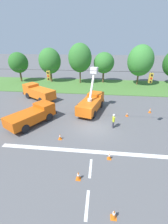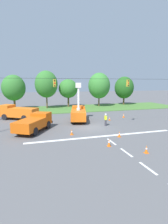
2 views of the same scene
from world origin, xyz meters
name	(u,v)px [view 2 (image 2 of 2)]	position (x,y,z in m)	size (l,w,h in m)	color
ground_plane	(92,127)	(0.00, 0.00, 0.00)	(200.00, 200.00, 0.00)	#565659
grass_verge	(67,109)	(0.00, 18.00, 0.05)	(56.00, 12.00, 0.10)	#477533
lane_markings	(109,140)	(0.00, -5.78, 0.00)	(17.60, 15.25, 0.01)	silver
signal_gantry	(92,96)	(0.05, 0.00, 4.25)	(26.20, 0.33, 7.20)	slate
tree_west	(14,88)	(-11.62, 20.55, 4.97)	(5.19, 4.66, 7.90)	brown
tree_centre	(46,84)	(-4.36, 20.11, 5.76)	(5.29, 4.93, 8.92)	brown
tree_east	(68,89)	(1.08, 21.21, 4.65)	(4.72, 5.13, 7.01)	brown
tree_far_east	(99,86)	(8.93, 20.06, 5.37)	(5.50, 5.96, 8.65)	brown
tree_east_end	(124,88)	(16.87, 21.33, 4.79)	(5.31, 4.97, 7.81)	brown
utility_truck_bucket_lift	(78,113)	(-0.66, 4.62, 1.33)	(3.82, 6.82, 6.09)	orange
utility_truck_support_near	(34,122)	(-7.59, 0.24, 1.12)	(5.13, 6.45, 2.09)	#D6560F
utility_truck_support_far	(18,112)	(-10.16, 8.56, 1.27)	(6.73, 5.35, 2.40)	orange
road_worker	(106,119)	(2.19, 0.26, 1.00)	(0.26, 0.65, 1.77)	#383842
traffic_cone_foreground_left	(146,149)	(1.60, -9.90, 0.35)	(0.36, 0.36, 0.71)	orange
traffic_cone_foreground_right	(124,115)	(7.70, 4.94, 0.38)	(0.36, 0.36, 0.76)	orange
traffic_cone_mid_left	(110,119)	(4.29, 3.46, 0.28)	(0.36, 0.36, 0.59)	orange
traffic_cone_mid_right	(72,132)	(-3.43, -2.71, 0.33)	(0.36, 0.36, 0.67)	orange
traffic_cone_near_bucket	(109,142)	(-0.82, -7.46, 0.38)	(0.36, 0.36, 0.77)	orange
traffic_cone_lane_edge_a	(119,134)	(1.55, -5.06, 0.32)	(0.36, 0.36, 0.66)	orange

